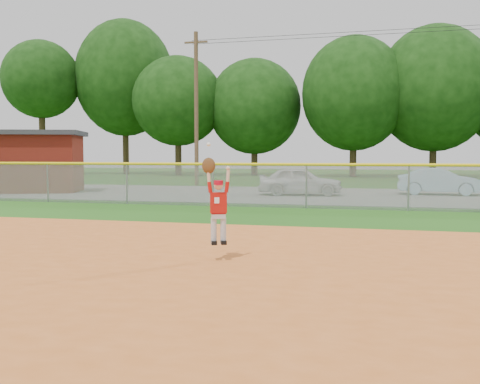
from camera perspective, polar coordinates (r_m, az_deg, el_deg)
name	(u,v)px	position (r m, az deg, el deg)	size (l,w,h in m)	color
ground	(230,269)	(8.66, -1.12, -8.20)	(120.00, 120.00, 0.00)	#1F5112
clay_infield	(156,325)	(5.91, -8.99, -13.88)	(24.00, 16.00, 0.04)	#C66023
parking_strip	(323,195)	(24.34, 8.80, -0.32)	(44.00, 10.00, 0.03)	slate
car_white_a	(300,181)	(23.95, 6.44, 1.17)	(1.49, 3.69, 1.26)	silver
car_blue	(440,181)	(25.64, 20.51, 1.06)	(1.27, 3.64, 1.20)	#9AC9E6
utility_shed	(41,161)	(27.68, -20.45, 3.10)	(4.77, 4.23, 2.98)	#56140C
outfield_fence	(306,183)	(18.33, 7.09, 1.00)	(40.06, 0.10, 1.55)	gray
power_lines	(352,103)	(30.33, 11.86, 9.30)	(19.40, 0.24, 9.00)	#4C3823
tree_line	(360,86)	(46.44, 12.64, 10.96)	(62.37, 13.00, 14.43)	#422D1C
ballplayer	(217,201)	(9.02, -2.47, -1.02)	(0.48, 0.28, 1.72)	silver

